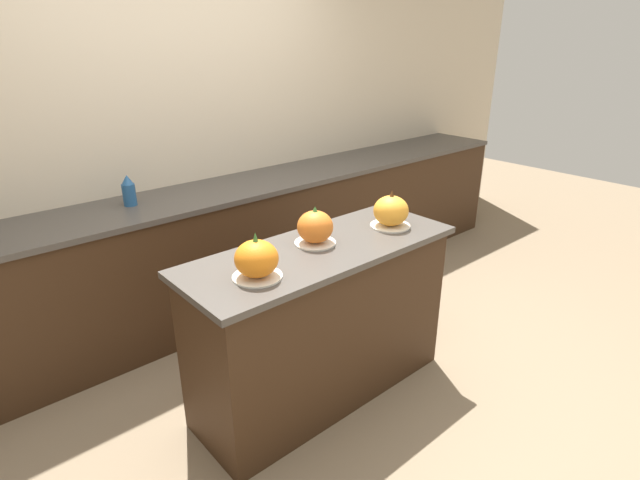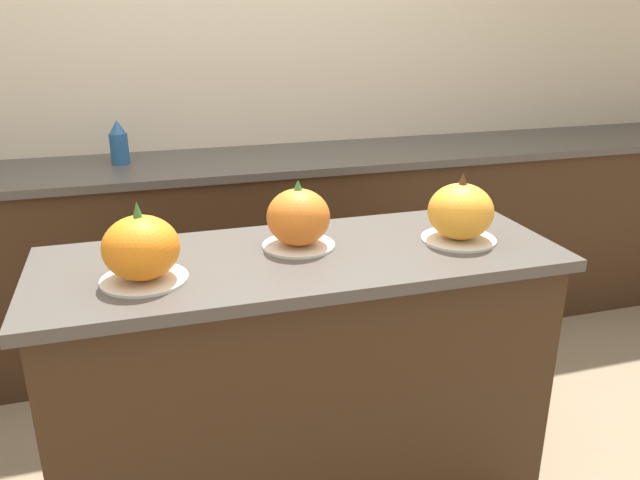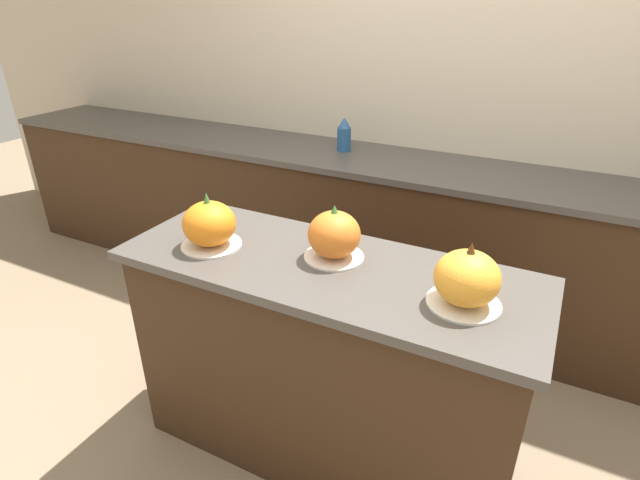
# 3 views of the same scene
# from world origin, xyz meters

# --- Properties ---
(ground_plane) EXTENTS (12.00, 12.00, 0.00)m
(ground_plane) POSITION_xyz_m (0.00, 0.00, 0.00)
(ground_plane) COLOR #847056
(wall_back) EXTENTS (8.00, 0.06, 2.50)m
(wall_back) POSITION_xyz_m (0.00, 1.52, 1.25)
(wall_back) COLOR beige
(wall_back) RESTS_ON ground_plane
(kitchen_island) EXTENTS (1.53, 0.57, 0.91)m
(kitchen_island) POSITION_xyz_m (0.00, 0.00, 0.46)
(kitchen_island) COLOR #382314
(kitchen_island) RESTS_ON ground_plane
(back_counter) EXTENTS (6.00, 0.60, 0.94)m
(back_counter) POSITION_xyz_m (0.00, 1.19, 0.47)
(back_counter) COLOR #382314
(back_counter) RESTS_ON ground_plane
(pumpkin_cake_left) EXTENTS (0.23, 0.23, 0.22)m
(pumpkin_cake_left) POSITION_xyz_m (-0.45, -0.07, 1.00)
(pumpkin_cake_left) COLOR silver
(pumpkin_cake_left) RESTS_ON kitchen_island
(pumpkin_cake_center) EXTENTS (0.22, 0.22, 0.21)m
(pumpkin_cake_center) POSITION_xyz_m (0.01, 0.06, 1.00)
(pumpkin_cake_center) COLOR silver
(pumpkin_cake_center) RESTS_ON kitchen_island
(pumpkin_cake_right) EXTENTS (0.23, 0.23, 0.21)m
(pumpkin_cake_right) POSITION_xyz_m (0.49, -0.03, 1.00)
(pumpkin_cake_right) COLOR silver
(pumpkin_cake_right) RESTS_ON kitchen_island
(bottle_tall) EXTENTS (0.08, 0.08, 0.20)m
(bottle_tall) POSITION_xyz_m (-0.50, 1.25, 1.03)
(bottle_tall) COLOR #235184
(bottle_tall) RESTS_ON back_counter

